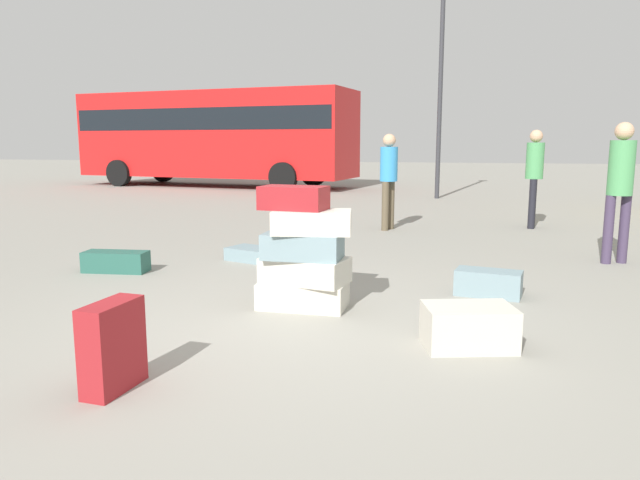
% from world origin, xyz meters
% --- Properties ---
extents(ground_plane, '(80.00, 80.00, 0.00)m').
position_xyz_m(ground_plane, '(0.00, 0.00, 0.00)').
color(ground_plane, gray).
extents(suitcase_tower, '(0.87, 0.58, 1.12)m').
position_xyz_m(suitcase_tower, '(-0.09, 0.56, 0.50)').
color(suitcase_tower, beige).
rests_on(suitcase_tower, ground).
extents(suitcase_cream_foreground_near, '(0.74, 0.57, 0.32)m').
position_xyz_m(suitcase_cream_foreground_near, '(1.36, -0.20, 0.16)').
color(suitcase_cream_foreground_near, beige).
rests_on(suitcase_cream_foreground_near, ground).
extents(suitcase_slate_left_side, '(0.81, 0.63, 0.17)m').
position_xyz_m(suitcase_slate_left_side, '(-1.23, 2.56, 0.08)').
color(suitcase_slate_left_side, gray).
rests_on(suitcase_slate_left_side, ground).
extents(suitcase_slate_white_trunk, '(0.68, 0.42, 0.26)m').
position_xyz_m(suitcase_slate_white_trunk, '(1.59, 1.39, 0.13)').
color(suitcase_slate_white_trunk, gray).
rests_on(suitcase_slate_white_trunk, ground).
extents(suitcase_teal_upright_blue, '(0.77, 0.35, 0.24)m').
position_xyz_m(suitcase_teal_upright_blue, '(-2.62, 1.58, 0.12)').
color(suitcase_teal_upright_blue, '#26594C').
rests_on(suitcase_teal_upright_blue, ground).
extents(suitcase_maroon_behind_tower, '(0.23, 0.46, 0.56)m').
position_xyz_m(suitcase_maroon_behind_tower, '(-0.80, -1.45, 0.28)').
color(suitcase_maroon_behind_tower, maroon).
rests_on(suitcase_maroon_behind_tower, ground).
extents(person_bearded_onlooker, '(0.32, 0.30, 1.75)m').
position_xyz_m(person_bearded_onlooker, '(3.24, 3.38, 1.05)').
color(person_bearded_onlooker, '#3F334C').
rests_on(person_bearded_onlooker, ground).
extents(person_tourist_with_camera, '(0.30, 0.34, 1.72)m').
position_xyz_m(person_tourist_with_camera, '(2.63, 6.42, 1.03)').
color(person_tourist_with_camera, black).
rests_on(person_tourist_with_camera, ground).
extents(person_passerby_in_red, '(0.30, 0.33, 1.65)m').
position_xyz_m(person_passerby_in_red, '(0.16, 5.65, 0.99)').
color(person_passerby_in_red, brown).
rests_on(person_passerby_in_red, ground).
extents(parked_bus, '(9.84, 3.94, 3.15)m').
position_xyz_m(parked_bus, '(-6.68, 14.65, 1.83)').
color(parked_bus, red).
rests_on(parked_bus, ground).
extents(lamp_post, '(0.36, 0.36, 6.36)m').
position_xyz_m(lamp_post, '(0.86, 11.70, 4.13)').
color(lamp_post, '#333338').
rests_on(lamp_post, ground).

